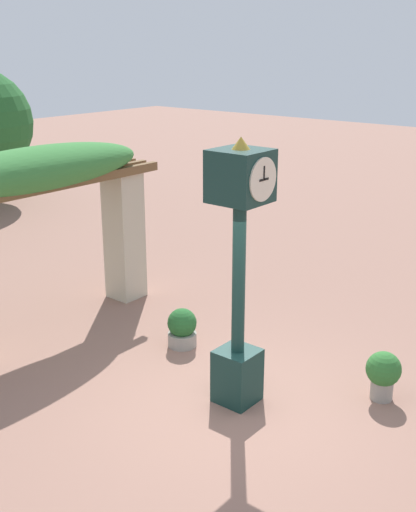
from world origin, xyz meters
TOP-DOWN VIEW (x-y plane):
  - ground_plane at (0.00, 0.00)m, footprint 60.00×60.00m
  - pedestal_clock at (0.12, 0.02)m, footprint 0.64×0.69m
  - pergola at (0.00, 3.88)m, footprint 4.74×1.16m
  - potted_plant_near_left at (1.38, -1.46)m, footprint 0.47×0.47m
  - potted_plant_near_right at (0.88, 1.67)m, footprint 0.46×0.46m

SIDE VIEW (x-z plane):
  - ground_plane at x=0.00m, z-range 0.00..0.00m
  - potted_plant_near_right at x=0.88m, z-range -0.01..0.61m
  - potted_plant_near_left at x=1.38m, z-range 0.05..0.73m
  - pedestal_clock at x=0.12m, z-range 0.17..3.69m
  - pergola at x=0.00m, z-range 0.72..3.76m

